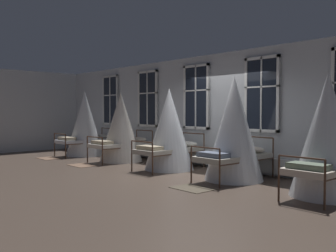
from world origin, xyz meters
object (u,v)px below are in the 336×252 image
object	(u,v)px
cot_second	(121,128)
cot_fifth	(327,136)
cot_third	(169,130)
cot_first	(85,124)
cot_fourth	(234,130)

from	to	relation	value
cot_second	cot_fifth	world-z (taller)	cot_fifth
cot_third	cot_fifth	distance (m)	4.26
cot_third	cot_fifth	world-z (taller)	cot_fifth
cot_first	cot_fourth	size ratio (longest dim) A/B	0.96
cot_third	cot_first	bearing A→B (deg)	89.18
cot_first	cot_second	distance (m)	2.10
cot_fifth	cot_first	bearing A→B (deg)	90.04
cot_first	cot_second	xyz separation A→B (m)	(2.10, 0.03, -0.06)
cot_third	cot_fourth	bearing A→B (deg)	-90.47
cot_second	cot_third	world-z (taller)	cot_third
cot_first	cot_fifth	xyz separation A→B (m)	(8.56, -0.03, 0.00)
cot_third	cot_fourth	world-z (taller)	cot_fourth
cot_fifth	cot_third	bearing A→B (deg)	89.46
cot_first	cot_fifth	bearing A→B (deg)	-89.90
cot_second	cot_fifth	distance (m)	6.46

